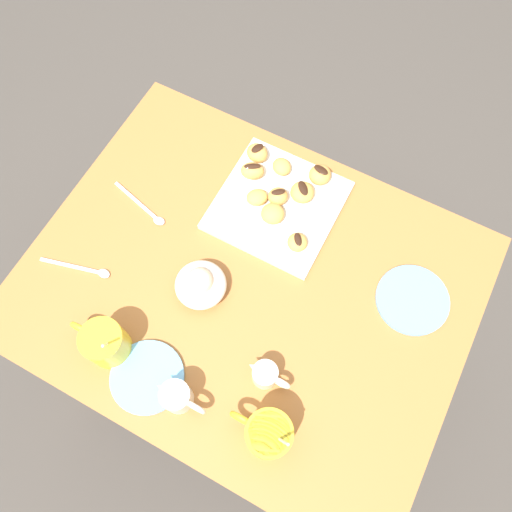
{
  "coord_description": "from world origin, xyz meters",
  "views": [
    {
      "loc": [
        -0.19,
        0.32,
        1.77
      ],
      "look_at": [
        0.01,
        -0.06,
        0.73
      ],
      "focal_mm": 35.73,
      "sensor_mm": 36.0,
      "label": 1
    }
  ],
  "objects_px": {
    "coffee_mug_yellow_right": "(104,342)",
    "beignet_4": "(278,196)",
    "beignet_8": "(297,242)",
    "dining_table": "(249,302)",
    "pastry_plate_square": "(278,205)",
    "coffee_mug_yellow_left": "(268,434)",
    "saucer_sky_right": "(147,377)",
    "beignet_5": "(252,171)",
    "ice_cream_bowl": "(200,284)",
    "saucer_sky_left": "(412,300)",
    "beignet_1": "(282,167)",
    "beignet_2": "(257,153)",
    "beignet_3": "(302,192)",
    "cream_pitcher_white": "(177,397)",
    "beignet_6": "(320,175)",
    "beignet_7": "(273,214)",
    "chocolate_sauce_pitcher": "(266,375)",
    "beignet_0": "(257,197)"
  },
  "relations": [
    {
      "from": "coffee_mug_yellow_right",
      "to": "beignet_4",
      "type": "distance_m",
      "value": 0.49
    },
    {
      "from": "beignet_4",
      "to": "beignet_8",
      "type": "height_order",
      "value": "beignet_4"
    },
    {
      "from": "dining_table",
      "to": "pastry_plate_square",
      "type": "relative_size",
      "value": 3.53
    },
    {
      "from": "coffee_mug_yellow_left",
      "to": "beignet_4",
      "type": "relative_size",
      "value": 3.0
    },
    {
      "from": "saucer_sky_right",
      "to": "beignet_5",
      "type": "height_order",
      "value": "beignet_5"
    },
    {
      "from": "ice_cream_bowl",
      "to": "saucer_sky_left",
      "type": "relative_size",
      "value": 0.7
    },
    {
      "from": "dining_table",
      "to": "beignet_4",
      "type": "distance_m",
      "value": 0.27
    },
    {
      "from": "beignet_1",
      "to": "beignet_2",
      "type": "bearing_deg",
      "value": -3.47
    },
    {
      "from": "beignet_3",
      "to": "ice_cream_bowl",
      "type": "bearing_deg",
      "value": 72.81
    },
    {
      "from": "coffee_mug_yellow_right",
      "to": "beignet_4",
      "type": "xyz_separation_m",
      "value": [
        -0.15,
        -0.47,
        -0.01
      ]
    },
    {
      "from": "cream_pitcher_white",
      "to": "beignet_2",
      "type": "relative_size",
      "value": 1.98
    },
    {
      "from": "coffee_mug_yellow_right",
      "to": "beignet_6",
      "type": "bearing_deg",
      "value": -110.79
    },
    {
      "from": "coffee_mug_yellow_left",
      "to": "beignet_7",
      "type": "height_order",
      "value": "coffee_mug_yellow_left"
    },
    {
      "from": "coffee_mug_yellow_left",
      "to": "chocolate_sauce_pitcher",
      "type": "relative_size",
      "value": 1.49
    },
    {
      "from": "coffee_mug_yellow_left",
      "to": "coffee_mug_yellow_right",
      "type": "xyz_separation_m",
      "value": [
        0.37,
        0.0,
        0.0
      ]
    },
    {
      "from": "beignet_4",
      "to": "beignet_1",
      "type": "bearing_deg",
      "value": -69.5
    },
    {
      "from": "beignet_0",
      "to": "cream_pitcher_white",
      "type": "bearing_deg",
      "value": 98.74
    },
    {
      "from": "coffee_mug_yellow_left",
      "to": "beignet_8",
      "type": "bearing_deg",
      "value": -71.9
    },
    {
      "from": "chocolate_sauce_pitcher",
      "to": "beignet_0",
      "type": "distance_m",
      "value": 0.4
    },
    {
      "from": "beignet_3",
      "to": "beignet_2",
      "type": "bearing_deg",
      "value": -17.81
    },
    {
      "from": "ice_cream_bowl",
      "to": "saucer_sky_right",
      "type": "height_order",
      "value": "ice_cream_bowl"
    },
    {
      "from": "pastry_plate_square",
      "to": "beignet_4",
      "type": "height_order",
      "value": "beignet_4"
    },
    {
      "from": "coffee_mug_yellow_right",
      "to": "coffee_mug_yellow_left",
      "type": "bearing_deg",
      "value": 180.0
    },
    {
      "from": "ice_cream_bowl",
      "to": "beignet_2",
      "type": "relative_size",
      "value": 2.1
    },
    {
      "from": "saucer_sky_right",
      "to": "beignet_2",
      "type": "relative_size",
      "value": 2.87
    },
    {
      "from": "saucer_sky_right",
      "to": "beignet_1",
      "type": "xyz_separation_m",
      "value": [
        -0.02,
        -0.56,
        0.03
      ]
    },
    {
      "from": "cream_pitcher_white",
      "to": "beignet_0",
      "type": "height_order",
      "value": "cream_pitcher_white"
    },
    {
      "from": "beignet_7",
      "to": "coffee_mug_yellow_right",
      "type": "bearing_deg",
      "value": 68.94
    },
    {
      "from": "beignet_4",
      "to": "coffee_mug_yellow_left",
      "type": "bearing_deg",
      "value": 114.82
    },
    {
      "from": "pastry_plate_square",
      "to": "beignet_7",
      "type": "relative_size",
      "value": 5.04
    },
    {
      "from": "saucer_sky_left",
      "to": "beignet_8",
      "type": "xyz_separation_m",
      "value": [
        0.28,
        0.01,
        0.03
      ]
    },
    {
      "from": "beignet_2",
      "to": "beignet_5",
      "type": "distance_m",
      "value": 0.05
    },
    {
      "from": "beignet_5",
      "to": "saucer_sky_left",
      "type": "bearing_deg",
      "value": 166.62
    },
    {
      "from": "coffee_mug_yellow_left",
      "to": "ice_cream_bowl",
      "type": "distance_m",
      "value": 0.33
    },
    {
      "from": "coffee_mug_yellow_right",
      "to": "chocolate_sauce_pitcher",
      "type": "xyz_separation_m",
      "value": [
        -0.31,
        -0.1,
        -0.02
      ]
    },
    {
      "from": "beignet_0",
      "to": "beignet_1",
      "type": "bearing_deg",
      "value": -97.46
    },
    {
      "from": "dining_table",
      "to": "saucer_sky_left",
      "type": "bearing_deg",
      "value": -158.07
    },
    {
      "from": "beignet_4",
      "to": "beignet_7",
      "type": "height_order",
      "value": "beignet_4"
    },
    {
      "from": "pastry_plate_square",
      "to": "coffee_mug_yellow_left",
      "type": "xyz_separation_m",
      "value": [
        -0.21,
        0.46,
        0.04
      ]
    },
    {
      "from": "coffee_mug_yellow_right",
      "to": "beignet_8",
      "type": "height_order",
      "value": "coffee_mug_yellow_right"
    },
    {
      "from": "chocolate_sauce_pitcher",
      "to": "beignet_8",
      "type": "relative_size",
      "value": 2.01
    },
    {
      "from": "coffee_mug_yellow_right",
      "to": "beignet_5",
      "type": "bearing_deg",
      "value": -97.98
    },
    {
      "from": "saucer_sky_left",
      "to": "beignet_5",
      "type": "bearing_deg",
      "value": -13.38
    },
    {
      "from": "saucer_sky_left",
      "to": "cream_pitcher_white",
      "type": "bearing_deg",
      "value": 50.94
    },
    {
      "from": "cream_pitcher_white",
      "to": "saucer_sky_right",
      "type": "distance_m",
      "value": 0.09
    },
    {
      "from": "beignet_3",
      "to": "beignet_4",
      "type": "relative_size",
      "value": 1.21
    },
    {
      "from": "cream_pitcher_white",
      "to": "beignet_4",
      "type": "xyz_separation_m",
      "value": [
        0.03,
        -0.49,
        -0.0
      ]
    },
    {
      "from": "beignet_3",
      "to": "chocolate_sauce_pitcher",
      "type": "bearing_deg",
      "value": 106.05
    },
    {
      "from": "chocolate_sauce_pitcher",
      "to": "beignet_1",
      "type": "relative_size",
      "value": 1.92
    },
    {
      "from": "coffee_mug_yellow_right",
      "to": "beignet_0",
      "type": "relative_size",
      "value": 2.86
    }
  ]
}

